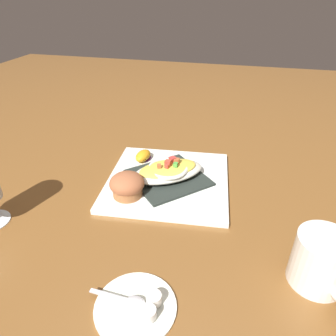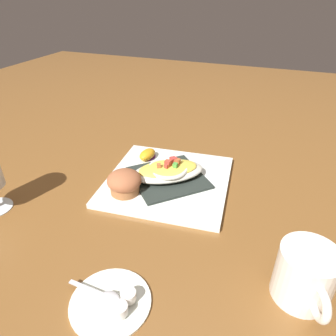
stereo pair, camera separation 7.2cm
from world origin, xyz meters
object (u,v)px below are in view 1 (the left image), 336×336
object	(u,v)px
muffin	(127,185)
creamer_saucer	(135,306)
gratin_dish	(168,170)
coffee_mug	(320,264)
spoon	(131,302)
orange_garnish	(143,156)
creamer_cup_1	(154,298)
creamer_cup_0	(148,313)
square_plate	(168,180)

from	to	relation	value
muffin	creamer_saucer	size ratio (longest dim) A/B	0.62
gratin_dish	coffee_mug	size ratio (longest dim) A/B	1.65
gratin_dish	spoon	xyz separation A→B (m)	(-0.03, 0.34, -0.02)
coffee_mug	spoon	world-z (taller)	coffee_mug
orange_garnish	creamer_cup_1	xyz separation A→B (m)	(-0.15, 0.40, -0.01)
creamer_saucer	creamer_cup_0	xyz separation A→B (m)	(-0.02, 0.01, 0.01)
gratin_dish	creamer_cup_0	bearing A→B (deg)	99.26
spoon	creamer_cup_1	distance (m)	0.03
coffee_mug	creamer_cup_1	size ratio (longest dim) A/B	4.94
creamer_saucer	gratin_dish	bearing A→B (deg)	-84.49
muffin	creamer_saucer	world-z (taller)	muffin
square_plate	muffin	world-z (taller)	muffin
coffee_mug	creamer_saucer	bearing A→B (deg)	23.56
creamer_cup_0	creamer_cup_1	bearing A→B (deg)	-92.94
creamer_cup_0	orange_garnish	bearing A→B (deg)	-71.33
muffin	creamer_saucer	bearing A→B (deg)	112.51
orange_garnish	square_plate	bearing A→B (deg)	139.62
orange_garnish	creamer_saucer	size ratio (longest dim) A/B	0.56
gratin_dish	spoon	distance (m)	0.34
square_plate	gratin_dish	size ratio (longest dim) A/B	1.48
orange_garnish	creamer_cup_0	size ratio (longest dim) A/B	2.91
square_plate	creamer_saucer	xyz separation A→B (m)	(-0.03, 0.34, -0.00)
muffin	spoon	world-z (taller)	muffin
creamer_cup_1	creamer_saucer	bearing A→B (deg)	22.84
spoon	creamer_saucer	bearing A→B (deg)	177.06
muffin	creamer_cup_1	size ratio (longest dim) A/B	3.25
creamer_cup_0	creamer_saucer	bearing A→B (deg)	-28.72
orange_garnish	creamer_cup_1	bearing A→B (deg)	109.89
square_plate	gratin_dish	world-z (taller)	gratin_dish
creamer_saucer	creamer_cup_0	distance (m)	0.03
gratin_dish	coffee_mug	distance (m)	0.38
creamer_cup_1	coffee_mug	bearing A→B (deg)	-156.36
coffee_mug	creamer_cup_0	distance (m)	0.28
muffin	creamer_cup_1	distance (m)	0.28
square_plate	creamer_cup_1	bearing A→B (deg)	100.17
muffin	spoon	size ratio (longest dim) A/B	0.85
gratin_dish	creamer_cup_1	distance (m)	0.33
orange_garnish	creamer_saucer	bearing A→B (deg)	106.13
square_plate	creamer_cup_1	xyz separation A→B (m)	(-0.06, 0.33, 0.01)
creamer_saucer	creamer_cup_1	world-z (taller)	creamer_cup_1
orange_garnish	creamer_cup_0	distance (m)	0.45
square_plate	gratin_dish	bearing A→B (deg)	-126.11
square_plate	coffee_mug	size ratio (longest dim) A/B	2.44
muffin	creamer_cup_1	world-z (taller)	muffin
muffin	spoon	bearing A→B (deg)	111.31
square_plate	creamer_cup_1	world-z (taller)	creamer_cup_1
orange_garnish	creamer_cup_1	world-z (taller)	orange_garnish
square_plate	creamer_cup_0	world-z (taller)	creamer_cup_0
coffee_mug	creamer_saucer	distance (m)	0.30
coffee_mug	creamer_saucer	xyz separation A→B (m)	(0.27, 0.12, -0.04)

